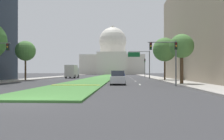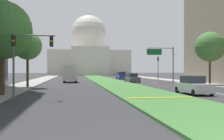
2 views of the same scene
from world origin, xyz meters
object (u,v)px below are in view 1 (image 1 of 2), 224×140
object	(u,v)px
box_truck_delivery	(72,71)
overhead_guide_sign	(142,59)
capitol_building	(113,57)
sedan_midblock	(118,75)
street_tree_right_near	(182,47)
sedan_lead_stopped	(118,78)
street_tree_left_mid	(25,51)
sedan_distant	(121,74)
traffic_light_far_right	(145,65)
street_tree_right_mid	(165,50)
traffic_light_near_right	(169,53)

from	to	relation	value
box_truck_delivery	overhead_guide_sign	bearing A→B (deg)	-9.71
capitol_building	sedan_midblock	distance (m)	69.46
street_tree_right_near	overhead_guide_sign	bearing A→B (deg)	97.14
sedan_lead_stopped	sedan_midblock	size ratio (longest dim) A/B	0.97
street_tree_left_mid	overhead_guide_sign	bearing A→B (deg)	28.66
capitol_building	sedan_lead_stopped	size ratio (longest dim) A/B	7.31
capitol_building	sedan_distant	xyz separation A→B (m)	(4.91, -53.44, -8.81)
capitol_building	traffic_light_far_right	world-z (taller)	capitol_building
traffic_light_far_right	sedan_lead_stopped	xyz separation A→B (m)	(-6.74, -32.00, -2.49)
traffic_light_far_right	box_truck_delivery	distance (m)	19.52
capitol_building	sedan_distant	bearing A→B (deg)	-84.76
traffic_light_far_right	sedan_lead_stopped	bearing A→B (deg)	-101.90
street_tree_right_mid	sedan_distant	bearing A→B (deg)	106.14
overhead_guide_sign	sedan_midblock	world-z (taller)	overhead_guide_sign
traffic_light_near_right	sedan_lead_stopped	world-z (taller)	traffic_light_near_right
street_tree_right_near	sedan_lead_stopped	size ratio (longest dim) A/B	1.39
traffic_light_far_right	street_tree_right_mid	size ratio (longest dim) A/B	0.66
sedan_midblock	street_tree_right_mid	bearing A→B (deg)	-55.26
street_tree_left_mid	street_tree_right_mid	xyz separation A→B (m)	(25.54, 1.27, 0.27)
capitol_building	street_tree_right_mid	xyz separation A→B (m)	(13.00, -81.42, -3.99)
traffic_light_far_right	street_tree_right_mid	world-z (taller)	street_tree_right_mid
street_tree_right_mid	box_truck_delivery	bearing A→B (deg)	145.83
sedan_midblock	box_truck_delivery	size ratio (longest dim) A/B	0.74
traffic_light_far_right	sedan_distant	bearing A→B (deg)	126.49
sedan_lead_stopped	capitol_building	bearing A→B (deg)	92.80
capitol_building	sedan_midblock	bearing A→B (deg)	-86.49
overhead_guide_sign	box_truck_delivery	world-z (taller)	overhead_guide_sign
traffic_light_far_right	box_truck_delivery	size ratio (longest dim) A/B	0.81
street_tree_right_near	street_tree_right_mid	xyz separation A→B (m)	(0.32, 12.91, 0.87)
capitol_building	sedan_lead_stopped	world-z (taller)	capitol_building
sedan_lead_stopped	traffic_light_near_right	bearing A→B (deg)	-25.88
sedan_lead_stopped	sedan_distant	xyz separation A→B (m)	(0.31, 40.70, 0.03)
box_truck_delivery	sedan_midblock	bearing A→B (deg)	-5.60
overhead_guide_sign	street_tree_right_near	bearing A→B (deg)	-82.86
street_tree_right_near	sedan_distant	xyz separation A→B (m)	(-7.78, 40.89, -3.95)
street_tree_left_mid	box_truck_delivery	xyz separation A→B (m)	(5.22, 15.07, -3.74)
overhead_guide_sign	street_tree_right_mid	distance (m)	11.42
street_tree_right_mid	sedan_distant	size ratio (longest dim) A/B	1.74
street_tree_right_near	box_truck_delivery	size ratio (longest dim) A/B	1.00
traffic_light_near_right	street_tree_right_near	world-z (taller)	street_tree_right_near
sedan_lead_stopped	street_tree_right_mid	bearing A→B (deg)	56.55
sedan_midblock	box_truck_delivery	distance (m)	11.63
street_tree_right_near	sedan_midblock	distance (m)	27.24
sedan_distant	street_tree_right_mid	bearing A→B (deg)	-73.86
street_tree_right_near	sedan_lead_stopped	xyz separation A→B (m)	(-8.08, 0.19, -3.98)
traffic_light_near_right	sedan_lead_stopped	distance (m)	7.20
sedan_lead_stopped	street_tree_right_near	bearing A→B (deg)	-1.34
overhead_guide_sign	street_tree_right_near	world-z (taller)	overhead_guide_sign
street_tree_right_mid	sedan_lead_stopped	distance (m)	16.00
overhead_guide_sign	street_tree_right_mid	bearing A→B (deg)	-73.12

